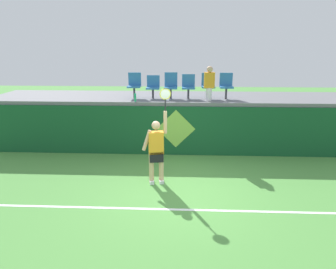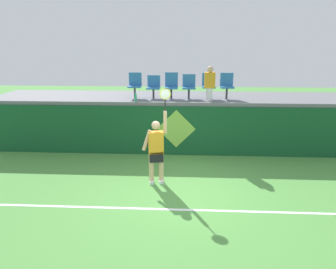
% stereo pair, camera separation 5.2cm
% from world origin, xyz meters
% --- Properties ---
extents(ground_plane, '(40.00, 40.00, 0.00)m').
position_xyz_m(ground_plane, '(0.00, 0.00, 0.00)').
color(ground_plane, '#519342').
extents(court_back_wall, '(13.46, 0.20, 1.64)m').
position_xyz_m(court_back_wall, '(0.00, 2.85, 0.82)').
color(court_back_wall, '#144C28').
rests_on(court_back_wall, ground_plane).
extents(spectator_platform, '(13.46, 2.50, 0.12)m').
position_xyz_m(spectator_platform, '(0.00, 4.05, 1.70)').
color(spectator_platform, slate).
rests_on(spectator_platform, court_back_wall).
extents(court_baseline_stripe, '(12.11, 0.08, 0.01)m').
position_xyz_m(court_baseline_stripe, '(0.00, -0.74, 0.00)').
color(court_baseline_stripe, white).
rests_on(court_baseline_stripe, ground_plane).
extents(tennis_player, '(0.75, 0.32, 2.52)m').
position_xyz_m(tennis_player, '(-0.57, 0.62, 0.95)').
color(tennis_player, white).
rests_on(tennis_player, ground_plane).
extents(tennis_ball, '(0.07, 0.07, 0.07)m').
position_xyz_m(tennis_ball, '(-0.74, 1.19, 0.03)').
color(tennis_ball, '#D1E533').
rests_on(tennis_ball, ground_plane).
extents(water_bottle, '(0.07, 0.07, 0.27)m').
position_xyz_m(water_bottle, '(-1.44, 2.91, 1.90)').
color(water_bottle, '#26B272').
rests_on(water_bottle, spectator_platform).
extents(stadium_chair_0, '(0.44, 0.42, 0.86)m').
position_xyz_m(stadium_chair_0, '(-1.57, 3.64, 2.24)').
color(stadium_chair_0, '#38383D').
rests_on(stadium_chair_0, spectator_platform).
extents(stadium_chair_1, '(0.44, 0.42, 0.77)m').
position_xyz_m(stadium_chair_1, '(-0.93, 3.64, 2.19)').
color(stadium_chair_1, '#38383D').
rests_on(stadium_chair_1, spectator_platform).
extents(stadium_chair_2, '(0.44, 0.42, 0.87)m').
position_xyz_m(stadium_chair_2, '(-0.31, 3.65, 2.23)').
color(stadium_chair_2, '#38383D').
rests_on(stadium_chair_2, spectator_platform).
extents(stadium_chair_3, '(0.44, 0.42, 0.81)m').
position_xyz_m(stadium_chair_3, '(0.29, 3.64, 2.21)').
color(stadium_chair_3, '#38383D').
rests_on(stadium_chair_3, spectator_platform).
extents(stadium_chair_4, '(0.44, 0.42, 0.86)m').
position_xyz_m(stadium_chair_4, '(0.96, 3.64, 2.25)').
color(stadium_chair_4, '#38383D').
rests_on(stadium_chair_4, spectator_platform).
extents(stadium_chair_5, '(0.44, 0.42, 0.86)m').
position_xyz_m(stadium_chair_5, '(1.57, 3.64, 2.25)').
color(stadium_chair_5, '#38383D').
rests_on(stadium_chair_5, spectator_platform).
extents(spectator_0, '(0.34, 0.20, 1.12)m').
position_xyz_m(spectator_0, '(0.96, 3.24, 2.35)').
color(spectator_0, white).
rests_on(spectator_0, spectator_platform).
extents(wall_signage_mount, '(1.27, 0.01, 1.54)m').
position_xyz_m(wall_signage_mount, '(-0.11, 2.75, 0.00)').
color(wall_signage_mount, '#144C28').
rests_on(wall_signage_mount, ground_plane).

